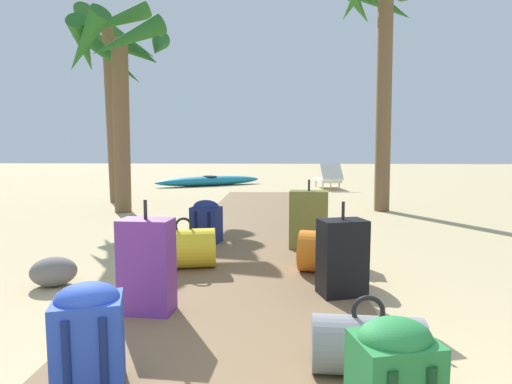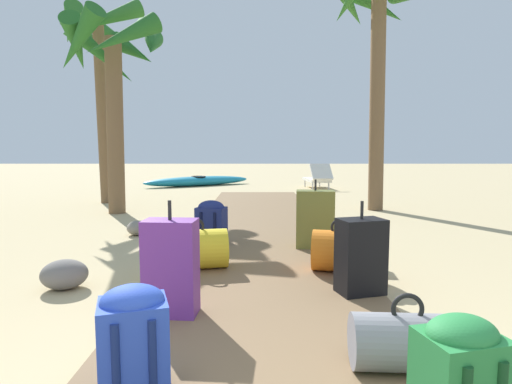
{
  "view_description": "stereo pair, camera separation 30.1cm",
  "coord_description": "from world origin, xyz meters",
  "px_view_note": "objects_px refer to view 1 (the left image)",
  "views": [
    {
      "loc": [
        0.25,
        -0.67,
        1.19
      ],
      "look_at": [
        -0.05,
        5.56,
        0.55
      ],
      "focal_mm": 29.19,
      "sensor_mm": 36.0,
      "label": 1
    },
    {
      "loc": [
        -0.05,
        -0.67,
        1.19
      ],
      "look_at": [
        -0.05,
        5.56,
        0.55
      ],
      "focal_mm": 29.19,
      "sensor_mm": 36.0,
      "label": 2
    }
  ],
  "objects_px": {
    "suitcase_olive": "(309,219)",
    "suitcase_black": "(342,257)",
    "backpack_blue": "(89,335)",
    "palm_tree_near_right": "(382,30)",
    "lounge_chair": "(328,178)",
    "palm_tree_far_left": "(115,49)",
    "duffel_bag_grey": "(367,345)",
    "kayak": "(210,181)",
    "suitcase_purple": "(147,266)",
    "duffel_bag_yellow": "(184,248)",
    "duffel_bag_orange": "(326,252)",
    "backpack_navy": "(206,220)",
    "palm_tree_near_left": "(119,66)"
  },
  "relations": [
    {
      "from": "backpack_navy",
      "to": "duffel_bag_orange",
      "type": "height_order",
      "value": "backpack_navy"
    },
    {
      "from": "backpack_blue",
      "to": "duffel_bag_yellow",
      "type": "distance_m",
      "value": 2.02
    },
    {
      "from": "suitcase_olive",
      "to": "suitcase_black",
      "type": "xyz_separation_m",
      "value": [
        0.14,
        -1.52,
        -0.03
      ]
    },
    {
      "from": "suitcase_purple",
      "to": "lounge_chair",
      "type": "bearing_deg",
      "value": 76.12
    },
    {
      "from": "backpack_blue",
      "to": "duffel_bag_yellow",
      "type": "relative_size",
      "value": 0.79
    },
    {
      "from": "backpack_navy",
      "to": "duffel_bag_yellow",
      "type": "height_order",
      "value": "backpack_navy"
    },
    {
      "from": "duffel_bag_grey",
      "to": "suitcase_olive",
      "type": "relative_size",
      "value": 0.73
    },
    {
      "from": "backpack_blue",
      "to": "duffel_bag_orange",
      "type": "distance_m",
      "value": 2.33
    },
    {
      "from": "palm_tree_near_left",
      "to": "kayak",
      "type": "xyz_separation_m",
      "value": [
        0.72,
        5.83,
        -2.57
      ]
    },
    {
      "from": "duffel_bag_grey",
      "to": "palm_tree_near_right",
      "type": "relative_size",
      "value": 0.12
    },
    {
      "from": "suitcase_olive",
      "to": "backpack_blue",
      "type": "bearing_deg",
      "value": -113.08
    },
    {
      "from": "suitcase_black",
      "to": "lounge_chair",
      "type": "relative_size",
      "value": 0.45
    },
    {
      "from": "palm_tree_near_left",
      "to": "kayak",
      "type": "height_order",
      "value": "palm_tree_near_left"
    },
    {
      "from": "duffel_bag_yellow",
      "to": "palm_tree_near_left",
      "type": "height_order",
      "value": "palm_tree_near_left"
    },
    {
      "from": "suitcase_olive",
      "to": "lounge_chair",
      "type": "height_order",
      "value": "suitcase_olive"
    },
    {
      "from": "palm_tree_near_right",
      "to": "suitcase_purple",
      "type": "bearing_deg",
      "value": -117.38
    },
    {
      "from": "duffel_bag_grey",
      "to": "palm_tree_near_right",
      "type": "xyz_separation_m",
      "value": [
        1.54,
        6.25,
        3.22
      ]
    },
    {
      "from": "suitcase_olive",
      "to": "palm_tree_near_right",
      "type": "relative_size",
      "value": 0.17
    },
    {
      "from": "suitcase_purple",
      "to": "suitcase_olive",
      "type": "bearing_deg",
      "value": 57.34
    },
    {
      "from": "palm_tree_far_left",
      "to": "kayak",
      "type": "xyz_separation_m",
      "value": [
        1.33,
        4.39,
        -3.21
      ]
    },
    {
      "from": "backpack_blue",
      "to": "palm_tree_near_left",
      "type": "distance_m",
      "value": 6.74
    },
    {
      "from": "suitcase_black",
      "to": "kayak",
      "type": "relative_size",
      "value": 0.21
    },
    {
      "from": "palm_tree_near_right",
      "to": "backpack_navy",
      "type": "bearing_deg",
      "value": -130.01
    },
    {
      "from": "palm_tree_near_right",
      "to": "duffel_bag_orange",
      "type": "bearing_deg",
      "value": -108.69
    },
    {
      "from": "duffel_bag_grey",
      "to": "duffel_bag_yellow",
      "type": "xyz_separation_m",
      "value": [
        -1.32,
        1.8,
        0.04
      ]
    },
    {
      "from": "lounge_chair",
      "to": "palm_tree_far_left",
      "type": "bearing_deg",
      "value": -146.21
    },
    {
      "from": "palm_tree_near_left",
      "to": "kayak",
      "type": "distance_m",
      "value": 6.41
    },
    {
      "from": "duffel_bag_yellow",
      "to": "lounge_chair",
      "type": "xyz_separation_m",
      "value": [
        2.43,
        8.8,
        0.06
      ]
    },
    {
      "from": "duffel_bag_yellow",
      "to": "kayak",
      "type": "relative_size",
      "value": 0.18
    },
    {
      "from": "backpack_navy",
      "to": "duffel_bag_grey",
      "type": "relative_size",
      "value": 0.91
    },
    {
      "from": "backpack_blue",
      "to": "palm_tree_near_left",
      "type": "xyz_separation_m",
      "value": [
        -2.06,
        5.97,
        2.38
      ]
    },
    {
      "from": "palm_tree_far_left",
      "to": "duffel_bag_yellow",
      "type": "bearing_deg",
      "value": -63.78
    },
    {
      "from": "duffel_bag_grey",
      "to": "palm_tree_far_left",
      "type": "height_order",
      "value": "palm_tree_far_left"
    },
    {
      "from": "backpack_blue",
      "to": "backpack_navy",
      "type": "relative_size",
      "value": 1.0
    },
    {
      "from": "duffel_bag_grey",
      "to": "suitcase_olive",
      "type": "height_order",
      "value": "suitcase_olive"
    },
    {
      "from": "duffel_bag_orange",
      "to": "palm_tree_near_left",
      "type": "distance_m",
      "value": 5.81
    },
    {
      "from": "backpack_blue",
      "to": "lounge_chair",
      "type": "xyz_separation_m",
      "value": [
        2.42,
        10.81,
        -0.02
      ]
    },
    {
      "from": "suitcase_olive",
      "to": "lounge_chair",
      "type": "xyz_separation_m",
      "value": [
        1.2,
        7.95,
        -0.08
      ]
    },
    {
      "from": "suitcase_purple",
      "to": "palm_tree_far_left",
      "type": "distance_m",
      "value": 7.6
    },
    {
      "from": "kayak",
      "to": "suitcase_purple",
      "type": "bearing_deg",
      "value": -83.07
    },
    {
      "from": "backpack_blue",
      "to": "palm_tree_near_right",
      "type": "bearing_deg",
      "value": 66.23
    },
    {
      "from": "suitcase_purple",
      "to": "kayak",
      "type": "height_order",
      "value": "suitcase_purple"
    },
    {
      "from": "suitcase_purple",
      "to": "backpack_navy",
      "type": "bearing_deg",
      "value": 88.99
    },
    {
      "from": "duffel_bag_orange",
      "to": "duffel_bag_grey",
      "type": "xyz_separation_m",
      "value": [
        -0.0,
        -1.71,
        -0.04
      ]
    },
    {
      "from": "duffel_bag_grey",
      "to": "lounge_chair",
      "type": "height_order",
      "value": "lounge_chair"
    },
    {
      "from": "suitcase_black",
      "to": "palm_tree_near_left",
      "type": "xyz_separation_m",
      "value": [
        -3.42,
        4.62,
        2.35
      ]
    },
    {
      "from": "suitcase_olive",
      "to": "suitcase_black",
      "type": "distance_m",
      "value": 1.53
    },
    {
      "from": "backpack_blue",
      "to": "kayak",
      "type": "height_order",
      "value": "backpack_blue"
    },
    {
      "from": "palm_tree_near_right",
      "to": "duffel_bag_grey",
      "type": "bearing_deg",
      "value": -103.82
    },
    {
      "from": "duffel_bag_yellow",
      "to": "palm_tree_near_left",
      "type": "distance_m",
      "value": 5.09
    }
  ]
}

